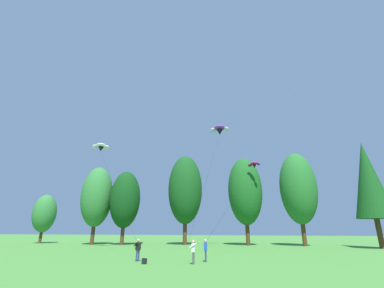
# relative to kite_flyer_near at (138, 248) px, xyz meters

# --- Properties ---
(treeline_tree_a) EXTENTS (4.19, 4.19, 8.84)m
(treeline_tree_a) POSITION_rel_kite_flyer_near_xyz_m (-29.25, 22.99, 4.35)
(treeline_tree_a) COLOR #472D19
(treeline_tree_a) RESTS_ON ground_plane
(treeline_tree_b) EXTENTS (5.36, 5.36, 13.17)m
(treeline_tree_b) POSITION_rel_kite_flyer_near_xyz_m (-17.31, 20.93, 6.97)
(treeline_tree_b) COLOR #472D19
(treeline_tree_b) RESTS_ON ground_plane
(treeline_tree_c) EXTENTS (5.10, 5.10, 12.23)m
(treeline_tree_c) POSITION_rel_kite_flyer_near_xyz_m (-12.03, 21.27, 6.40)
(treeline_tree_c) COLOR #472D19
(treeline_tree_c) RESTS_ON ground_plane
(treeline_tree_d) EXTENTS (5.88, 5.88, 15.12)m
(treeline_tree_d) POSITION_rel_kite_flyer_near_xyz_m (-1.89, 23.61, 8.16)
(treeline_tree_d) COLOR #472D19
(treeline_tree_d) RESTS_ON ground_plane
(treeline_tree_e) EXTENTS (5.67, 5.67, 14.32)m
(treeline_tree_e) POSITION_rel_kite_flyer_near_xyz_m (8.39, 24.42, 7.67)
(treeline_tree_e) COLOR #472D19
(treeline_tree_e) RESTS_ON ground_plane
(treeline_tree_f) EXTENTS (5.76, 5.76, 14.66)m
(treeline_tree_f) POSITION_rel_kite_flyer_near_xyz_m (16.92, 24.28, 7.88)
(treeline_tree_f) COLOR #472D19
(treeline_tree_f) RESTS_ON ground_plane
(treeline_tree_g) EXTENTS (4.86, 4.86, 14.82)m
(treeline_tree_g) POSITION_rel_kite_flyer_near_xyz_m (25.92, 20.52, 8.29)
(treeline_tree_g) COLOR #472D19
(treeline_tree_g) RESTS_ON ground_plane
(kite_flyer_near) EXTENTS (0.73, 0.75, 1.69)m
(kite_flyer_near) POSITION_rel_kite_flyer_near_xyz_m (0.00, 0.00, 0.00)
(kite_flyer_near) COLOR navy
(kite_flyer_near) RESTS_ON ground_plane
(kite_flyer_mid) EXTENTS (0.56, 0.60, 1.69)m
(kite_flyer_mid) POSITION_rel_kite_flyer_near_xyz_m (4.79, -0.92, 0.00)
(kite_flyer_mid) COLOR #4C4C51
(kite_flyer_mid) RESTS_ON ground_plane
(kite_flyer_far) EXTENTS (0.29, 0.59, 1.69)m
(kite_flyer_far) POSITION_rel_kite_flyer_near_xyz_m (5.43, 0.77, -0.01)
(kite_flyer_far) COLOR navy
(kite_flyer_far) RESTS_ON ground_plane
(parafoil_kite_high_white) EXTENTS (12.66, 12.36, 12.96)m
(parafoil_kite_high_white) POSITION_rel_kite_flyer_near_xyz_m (-11.73, 11.65, 12.92)
(parafoil_kite_high_white) COLOR white
(parafoil_kite_mid_purple) EXTENTS (3.52, 22.05, 17.78)m
(parafoil_kite_mid_purple) POSITION_rel_kite_flyer_near_xyz_m (4.84, 20.43, 17.57)
(parafoil_kite_mid_purple) COLOR purple
(parafoil_kite_far_magenta) EXTENTS (5.95, 21.06, 11.69)m
(parafoil_kite_far_magenta) POSITION_rel_kite_flyer_near_xyz_m (10.13, 20.96, 11.34)
(parafoil_kite_far_magenta) COLOR #D12893
(backpack) EXTENTS (0.36, 0.30, 0.40)m
(backpack) POSITION_rel_kite_flyer_near_xyz_m (1.20, -1.51, -0.80)
(backpack) COLOR black
(backpack) RESTS_ON ground_plane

